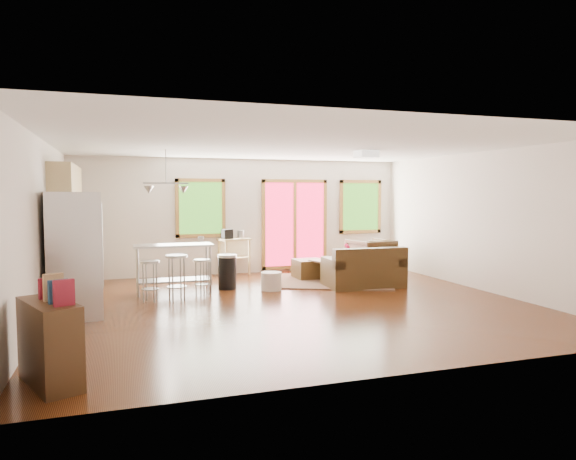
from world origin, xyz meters
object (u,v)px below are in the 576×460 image
object	(u,v)px
refrigerator	(74,255)
kitchen_cart	(233,244)
rug	(333,282)
island	(174,259)
loveseat	(364,271)
armchair	(371,255)
coffee_table	(337,262)
ottoman	(309,269)

from	to	relation	value
refrigerator	kitchen_cart	size ratio (longest dim) A/B	1.78
rug	island	world-z (taller)	island
loveseat	rug	bearing A→B (deg)	119.38
armchair	island	bearing A→B (deg)	0.89
loveseat	coffee_table	size ratio (longest dim) A/B	1.24
loveseat	refrigerator	xyz separation A→B (m)	(-5.14, -0.95, 0.61)
loveseat	armchair	world-z (taller)	armchair
coffee_table	armchair	size ratio (longest dim) A/B	1.38
armchair	kitchen_cart	xyz separation A→B (m)	(-2.97, 0.87, 0.26)
island	armchair	bearing A→B (deg)	11.00
rug	coffee_table	distance (m)	0.51
ottoman	island	size ratio (longest dim) A/B	0.44
kitchen_cart	armchair	bearing A→B (deg)	-16.26
rug	ottoman	distance (m)	0.68
refrigerator	kitchen_cart	distance (m)	4.44
kitchen_cart	island	bearing A→B (deg)	-130.48
loveseat	refrigerator	bearing A→B (deg)	-167.12
ottoman	island	distance (m)	3.03
loveseat	refrigerator	distance (m)	5.26
rug	loveseat	world-z (taller)	loveseat
rug	coffee_table	bearing A→B (deg)	54.91
ottoman	refrigerator	distance (m)	5.04
rug	island	xyz separation A→B (m)	(-3.22, -0.14, 0.60)
loveseat	kitchen_cart	xyz separation A→B (m)	(-2.10, 2.29, 0.39)
coffee_table	ottoman	world-z (taller)	coffee_table
rug	armchair	bearing A→B (deg)	30.66
armchair	ottoman	bearing A→B (deg)	-4.48
armchair	kitchen_cart	distance (m)	3.11
rug	island	bearing A→B (deg)	-177.53
ottoman	refrigerator	world-z (taller)	refrigerator
coffee_table	armchair	bearing A→B (deg)	22.78
island	kitchen_cart	world-z (taller)	kitchen_cart
rug	refrigerator	distance (m)	5.14
ottoman	loveseat	bearing A→B (deg)	-62.32
island	refrigerator	bearing A→B (deg)	-135.95
rug	kitchen_cart	xyz separation A→B (m)	(-1.75, 1.59, 0.69)
coffee_table	island	distance (m)	3.47
rug	armchair	xyz separation A→B (m)	(1.22, 0.73, 0.43)
refrigerator	island	distance (m)	2.19
refrigerator	island	xyz separation A→B (m)	(1.56, 1.51, -0.31)
refrigerator	kitchen_cart	bearing A→B (deg)	40.18
ottoman	kitchen_cart	distance (m)	1.83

